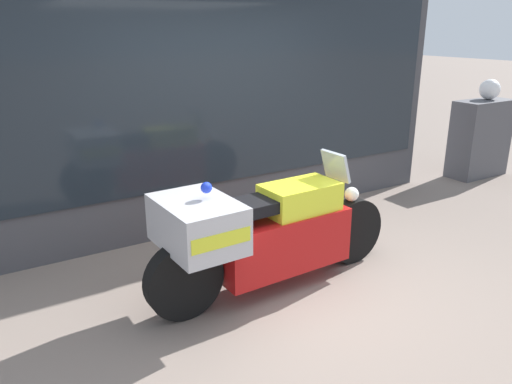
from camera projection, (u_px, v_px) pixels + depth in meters
The scene contains 6 objects.
ground_plane at pixel (308, 293), 4.40m from camera, with size 60.00×60.00×0.00m, color gray.
shop_building at pixel (171, 85), 5.31m from camera, with size 6.61×0.55×3.27m.
window_display at pixel (226, 180), 6.04m from camera, with size 5.42×0.30×1.97m.
paramedic_motorcycle at pixel (261, 232), 4.27m from camera, with size 2.49×0.79×1.16m.
utility_cabinet at pixel (480, 138), 7.70m from camera, with size 0.97×0.44×1.17m, color #4C4C51.
white_helmet at pixel (490, 89), 7.54m from camera, with size 0.31×0.31×0.31m, color white.
Camera 1 is at (-2.44, -3.07, 2.25)m, focal length 35.00 mm.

